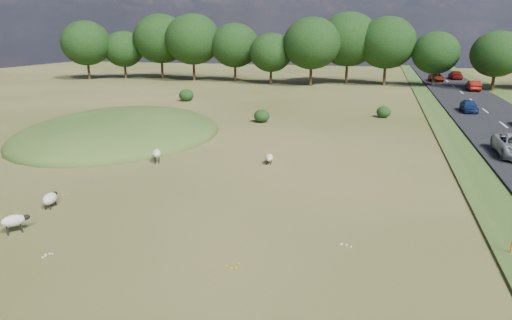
{
  "coord_description": "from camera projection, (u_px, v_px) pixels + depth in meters",
  "views": [
    {
      "loc": [
        8.86,
        -21.36,
        8.37
      ],
      "look_at": [
        2.0,
        4.0,
        1.0
      ],
      "focal_mm": 32.0,
      "sensor_mm": 36.0,
      "label": 1
    }
  ],
  "objects": [
    {
      "name": "ground",
      "position": [
        280.0,
        124.0,
        42.93
      ],
      "size": [
        160.0,
        160.0,
        0.0
      ],
      "primitive_type": "plane",
      "color": "#3A4816",
      "rests_on": "ground"
    },
    {
      "name": "mound",
      "position": [
        121.0,
        135.0,
        38.51
      ],
      "size": [
        16.0,
        20.0,
        4.0
      ],
      "primitive_type": "ellipsoid",
      "color": "#33561E",
      "rests_on": "ground"
    },
    {
      "name": "road",
      "position": [
        489.0,
        115.0,
        47.16
      ],
      "size": [
        8.0,
        150.0,
        0.25
      ],
      "primitive_type": "cube",
      "color": "black",
      "rests_on": "ground"
    },
    {
      "name": "treeline",
      "position": [
        320.0,
        44.0,
        74.36
      ],
      "size": [
        96.28,
        14.66,
        11.7
      ],
      "color": "black",
      "rests_on": "ground"
    },
    {
      "name": "shrubs",
      "position": [
        247.0,
        104.0,
        50.96
      ],
      "size": [
        25.66,
        12.85,
        1.5
      ],
      "color": "black",
      "rests_on": "ground"
    },
    {
      "name": "marker_post",
      "position": [
        512.0,
        242.0,
        17.55
      ],
      "size": [
        0.06,
        0.06,
        1.2
      ],
      "primitive_type": "cylinder",
      "color": "#D8590C",
      "rests_on": "ground"
    },
    {
      "name": "sheep_0",
      "position": [
        269.0,
        158.0,
        29.99
      ],
      "size": [
        0.63,
        1.17,
        0.66
      ],
      "rotation": [
        0.0,
        0.0,
        4.86
      ],
      "color": "beige",
      "rests_on": "ground"
    },
    {
      "name": "sheep_1",
      "position": [
        14.0,
        221.0,
        19.56
      ],
      "size": [
        1.01,
        1.11,
        0.83
      ],
      "rotation": [
        0.0,
        0.0,
        0.88
      ],
      "color": "beige",
      "rests_on": "ground"
    },
    {
      "name": "sheep_2",
      "position": [
        157.0,
        153.0,
        30.26
      ],
      "size": [
        0.92,
        1.26,
        0.88
      ],
      "rotation": [
        0.0,
        0.0,
        2.03
      ],
      "color": "beige",
      "rests_on": "ground"
    },
    {
      "name": "sheep_3",
      "position": [
        50.0,
        198.0,
        22.51
      ],
      "size": [
        0.8,
        1.32,
        0.73
      ],
      "rotation": [
        0.0,
        0.0,
        1.83
      ],
      "color": "beige",
      "rests_on": "ground"
    },
    {
      "name": "car_0",
      "position": [
        456.0,
        75.0,
        82.23
      ],
      "size": [
        2.02,
        4.97,
        1.44
      ],
      "primitive_type": "imported",
      "rotation": [
        0.0,
        0.0,
        3.14
      ],
      "color": "maroon",
      "rests_on": "road"
    },
    {
      "name": "car_4",
      "position": [
        473.0,
        86.0,
        65.81
      ],
      "size": [
        1.51,
        4.32,
        1.42
      ],
      "primitive_type": "imported",
      "rotation": [
        0.0,
        0.0,
        3.14
      ],
      "color": "maroon",
      "rests_on": "road"
    },
    {
      "name": "car_5",
      "position": [
        469.0,
        106.0,
        48.12
      ],
      "size": [
        1.5,
        3.74,
        1.27
      ],
      "primitive_type": "imported",
      "color": "navy",
      "rests_on": "road"
    },
    {
      "name": "car_7",
      "position": [
        436.0,
        77.0,
        78.45
      ],
      "size": [
        2.24,
        4.86,
        1.35
      ],
      "primitive_type": "imported",
      "color": "maroon",
      "rests_on": "road"
    }
  ]
}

